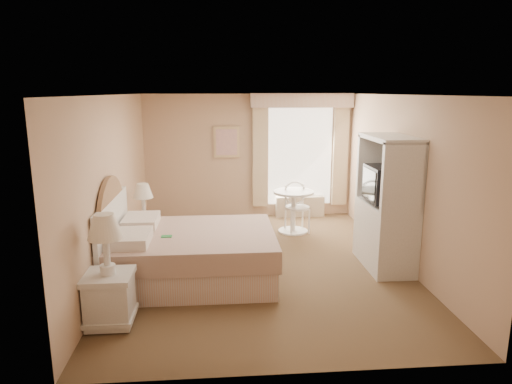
{
  "coord_description": "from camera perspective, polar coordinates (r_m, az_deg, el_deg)",
  "views": [
    {
      "loc": [
        -0.62,
        -6.45,
        2.55
      ],
      "look_at": [
        -0.06,
        0.3,
        1.05
      ],
      "focal_mm": 32.0,
      "sensor_mm": 36.0,
      "label": 1
    }
  ],
  "objects": [
    {
      "name": "room",
      "position": [
        6.61,
        0.7,
        1.16
      ],
      "size": [
        4.21,
        5.51,
        2.51
      ],
      "color": "brown",
      "rests_on": "ground"
    },
    {
      "name": "window",
      "position": [
        9.34,
        5.6,
        5.0
      ],
      "size": [
        2.05,
        0.22,
        2.51
      ],
      "color": "white",
      "rests_on": "room"
    },
    {
      "name": "framed_art",
      "position": [
        9.22,
        -3.7,
        6.25
      ],
      "size": [
        0.52,
        0.04,
        0.62
      ],
      "color": "#D9B785",
      "rests_on": "room"
    },
    {
      "name": "bed",
      "position": [
        6.39,
        -8.99,
        -7.54
      ],
      "size": [
        2.25,
        1.77,
        1.57
      ],
      "color": "tan",
      "rests_on": "room"
    },
    {
      "name": "nightstand_near",
      "position": [
        5.35,
        -17.91,
        -10.98
      ],
      "size": [
        0.52,
        0.52,
        1.26
      ],
      "color": "white",
      "rests_on": "room"
    },
    {
      "name": "nightstand_far",
      "position": [
        7.68,
        -13.75,
        -4.05
      ],
      "size": [
        0.45,
        0.45,
        1.09
      ],
      "color": "white",
      "rests_on": "room"
    },
    {
      "name": "round_table",
      "position": [
        8.38,
        4.7,
        -1.59
      ],
      "size": [
        0.73,
        0.73,
        0.77
      ],
      "color": "white",
      "rests_on": "room"
    },
    {
      "name": "cafe_chair",
      "position": [
        8.43,
        5.06,
        -1.38
      ],
      "size": [
        0.51,
        0.51,
        0.92
      ],
      "rotation": [
        0.0,
        0.0,
        0.17
      ],
      "color": "white",
      "rests_on": "room"
    },
    {
      "name": "armoire",
      "position": [
        6.92,
        16.0,
        -2.62
      ],
      "size": [
        0.58,
        1.16,
        1.94
      ],
      "color": "white",
      "rests_on": "room"
    }
  ]
}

